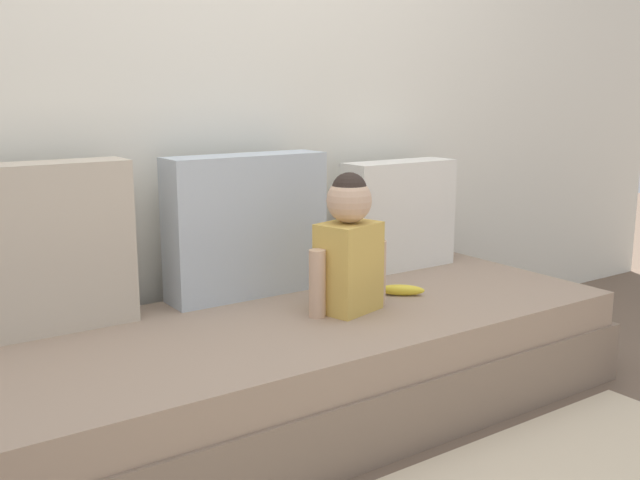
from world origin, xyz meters
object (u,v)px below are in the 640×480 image
(toddler, at_px, (349,245))
(banana, at_px, (401,290))
(throw_pillow_left, at_px, (39,249))
(couch, at_px, (298,367))
(throw_pillow_center, at_px, (247,226))
(throw_pillow_right, at_px, (399,215))

(toddler, relative_size, banana, 2.79)
(throw_pillow_left, bearing_deg, toddler, -22.29)
(couch, xyz_separation_m, throw_pillow_center, (0.00, 0.34, 0.43))
(couch, distance_m, throw_pillow_left, 0.91)
(throw_pillow_left, xyz_separation_m, toddler, (0.91, -0.37, -0.04))
(throw_pillow_right, distance_m, banana, 0.48)
(banana, bearing_deg, toddler, -171.48)
(throw_pillow_left, relative_size, throw_pillow_center, 0.94)
(throw_pillow_right, relative_size, toddler, 1.06)
(couch, relative_size, toddler, 4.94)
(toddler, bearing_deg, banana, 8.52)
(couch, bearing_deg, banana, 0.42)
(throw_pillow_center, distance_m, banana, 0.61)
(toddler, distance_m, banana, 0.34)
(couch, xyz_separation_m, banana, (0.45, 0.00, 0.20))
(throw_pillow_center, distance_m, throw_pillow_right, 0.73)
(throw_pillow_left, height_order, throw_pillow_center, throw_pillow_left)
(throw_pillow_center, bearing_deg, throw_pillow_left, 180.00)
(toddler, bearing_deg, throw_pillow_left, 157.71)
(toddler, bearing_deg, throw_pillow_center, 116.25)
(throw_pillow_center, height_order, banana, throw_pillow_center)
(throw_pillow_left, distance_m, banana, 1.25)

